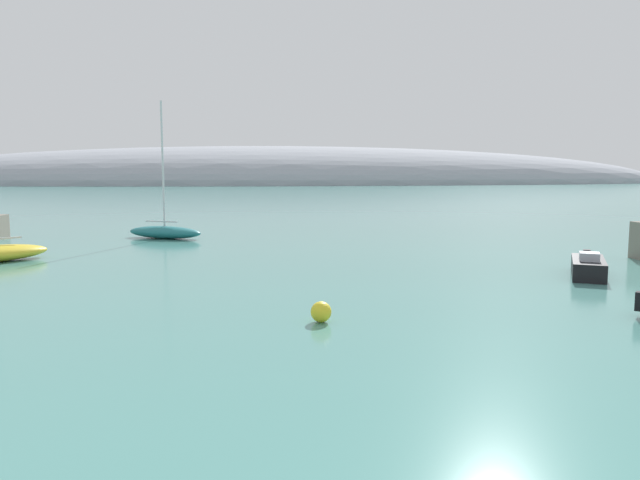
{
  "coord_description": "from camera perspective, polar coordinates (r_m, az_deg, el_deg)",
  "views": [
    {
      "loc": [
        -2.94,
        -5.29,
        5.28
      ],
      "look_at": [
        -0.04,
        23.19,
        1.9
      ],
      "focal_mm": 34.44,
      "sensor_mm": 36.0,
      "label": 1
    }
  ],
  "objects": [
    {
      "name": "sailboat_teal_mid_mooring",
      "position": [
        47.4,
        -14.23,
        0.82
      ],
      "size": [
        6.27,
        4.27,
        10.16
      ],
      "rotation": [
        0.0,
        0.0,
        5.84
      ],
      "color": "#1E6B70",
      "rests_on": "water"
    },
    {
      "name": "motorboat_black_foreground",
      "position": [
        32.63,
        23.66,
        -2.3
      ],
      "size": [
        3.18,
        4.48,
        1.26
      ],
      "rotation": [
        0.0,
        0.0,
        4.24
      ],
      "color": "black",
      "rests_on": "water"
    },
    {
      "name": "distant_ridge",
      "position": [
        212.31,
        -4.23,
        5.29
      ],
      "size": [
        278.68,
        68.89,
        25.16
      ],
      "primitive_type": "ellipsoid",
      "color": "#999EA8",
      "rests_on": "ground"
    },
    {
      "name": "mooring_buoy_yellow",
      "position": [
        21.17,
        0.1,
        -6.69
      ],
      "size": [
        0.72,
        0.72,
        0.72
      ],
      "primitive_type": "sphere",
      "color": "yellow",
      "rests_on": "water"
    }
  ]
}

